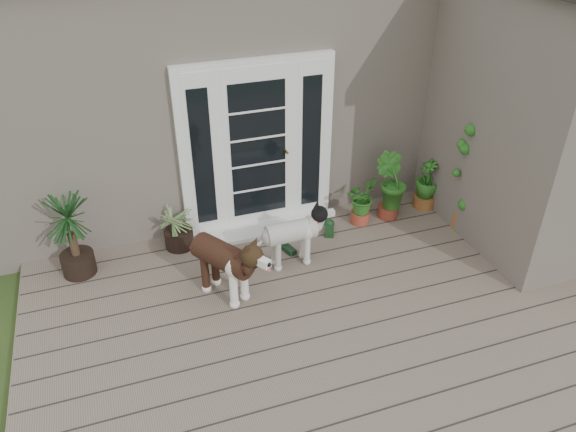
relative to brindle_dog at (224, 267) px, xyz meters
name	(u,v)px	position (x,y,z in m)	size (l,w,h in m)	color
deck	(341,336)	(0.96, -0.93, -0.44)	(6.20, 4.60, 0.12)	#6B5B4C
house_main	(230,66)	(0.96, 3.32, 1.05)	(7.40, 4.00, 3.10)	#665E54
house_wing	(538,120)	(3.86, 0.17, 1.05)	(1.60, 2.40, 3.10)	#665E54
door_unit	(257,147)	(0.76, 1.27, 0.69)	(1.90, 0.14, 2.15)	white
door_step	(264,228)	(0.76, 1.07, -0.36)	(1.60, 0.40, 0.05)	white
brindle_dog	(224,267)	(0.00, 0.00, 0.00)	(0.39, 0.92, 0.76)	#3F2217
white_dog	(291,240)	(0.85, 0.30, -0.06)	(0.33, 0.78, 0.65)	white
spider_plant	(177,225)	(-0.32, 1.07, -0.07)	(0.58, 0.58, 0.62)	#8DB26D
yucca	(72,236)	(-1.49, 0.92, 0.13)	(0.71, 0.71, 1.02)	black
herb_a	(361,205)	(1.99, 0.84, -0.12)	(0.41, 0.41, 0.52)	#1B5E1F
herb_b	(389,194)	(2.40, 0.85, -0.05)	(0.45, 0.45, 0.67)	#195819
herb_c	(426,188)	(2.99, 0.92, -0.10)	(0.37, 0.37, 0.57)	#23601B
sapling	(475,168)	(3.21, 0.31, 0.46)	(0.50, 0.50, 1.69)	#1B4F16
clog_left	(288,248)	(0.90, 0.54, -0.34)	(0.13, 0.28, 0.08)	black
clog_right	(329,228)	(1.53, 0.76, -0.33)	(0.16, 0.33, 0.10)	#143217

